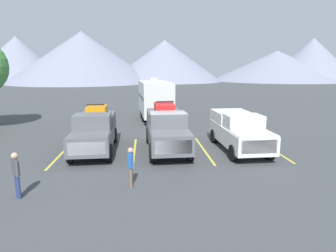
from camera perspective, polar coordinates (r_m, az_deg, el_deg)
name	(u,v)px	position (r m, az deg, el deg)	size (l,w,h in m)	color
ground_plane	(170,153)	(15.87, 0.40, -5.27)	(240.00, 240.00, 0.00)	#3F4244
pickup_truck_a	(95,130)	(16.53, -14.20, -0.74)	(2.28, 5.57, 2.52)	#595B60
pickup_truck_b	(167,128)	(16.13, -0.29, -0.45)	(2.30, 5.61, 2.67)	#595B60
pickup_truck_c	(238,130)	(16.69, 13.70, -0.78)	(2.30, 5.37, 2.09)	white
lot_stripe_a	(62,153)	(16.84, -20.10, -4.99)	(0.12, 5.50, 0.01)	gold
lot_stripe_b	(134,151)	(16.22, -6.64, -4.96)	(0.12, 5.50, 0.01)	gold
lot_stripe_c	(204,150)	(16.53, 7.06, -4.65)	(0.12, 5.50, 0.01)	gold
lot_stripe_d	(271,148)	(17.72, 19.58, -4.14)	(0.12, 5.50, 0.01)	gold
camper_trailer_a	(155,98)	(25.52, -2.60, 5.53)	(2.96, 7.67, 3.64)	silver
person_a	(16,172)	(11.59, -27.70, -8.04)	(0.31, 0.32, 1.68)	navy
person_b	(131,165)	(11.31, -7.33, -7.53)	(0.22, 0.35, 1.58)	#726047
mountain_ridge	(137,60)	(95.35, -6.08, 12.76)	(136.10, 50.50, 14.94)	gray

